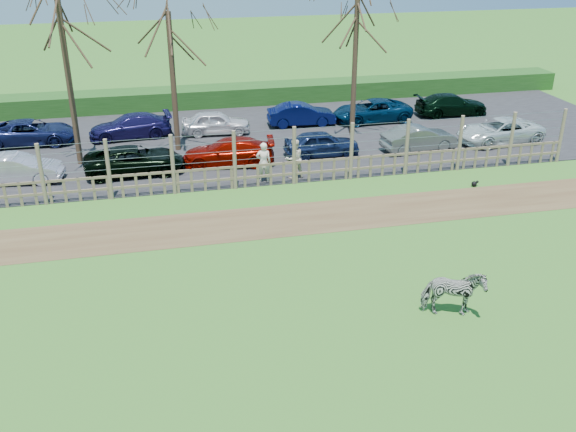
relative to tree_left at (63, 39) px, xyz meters
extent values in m
plane|color=#5D8B3B|center=(6.50, -12.50, -5.62)|extent=(120.00, 120.00, 0.00)
cube|color=brown|center=(6.50, -8.00, -5.61)|extent=(34.00, 2.80, 0.01)
cube|color=#232326|center=(6.50, 2.00, -5.60)|extent=(44.00, 13.00, 0.04)
cube|color=#1E4716|center=(6.50, 9.00, -5.07)|extent=(46.00, 2.00, 1.10)
cube|color=brown|center=(6.50, -4.50, -5.17)|extent=(30.00, 0.06, 0.10)
cube|color=brown|center=(6.50, -4.50, -4.67)|extent=(30.00, 0.06, 0.10)
cylinder|color=brown|center=(-1.00, -4.50, -4.37)|extent=(0.16, 0.16, 2.50)
cylinder|color=brown|center=(1.50, -4.50, -4.37)|extent=(0.16, 0.16, 2.50)
cylinder|color=brown|center=(4.00, -4.50, -4.37)|extent=(0.16, 0.16, 2.50)
cylinder|color=brown|center=(6.50, -4.50, -4.37)|extent=(0.16, 0.16, 2.50)
cylinder|color=brown|center=(9.00, -4.50, -4.37)|extent=(0.16, 0.16, 2.50)
cylinder|color=brown|center=(11.50, -4.50, -4.37)|extent=(0.16, 0.16, 2.50)
cylinder|color=brown|center=(14.00, -4.50, -4.37)|extent=(0.16, 0.16, 2.50)
cylinder|color=brown|center=(16.50, -4.50, -4.37)|extent=(0.16, 0.16, 2.50)
cylinder|color=brown|center=(19.00, -4.50, -4.37)|extent=(0.16, 0.16, 2.50)
cylinder|color=brown|center=(21.50, -4.50, -4.37)|extent=(0.16, 0.16, 2.50)
cylinder|color=gray|center=(6.50, -4.50, -4.37)|extent=(30.00, 0.02, 0.02)
cylinder|color=gray|center=(6.50, -4.50, -3.97)|extent=(30.00, 0.02, 0.02)
cylinder|color=gray|center=(6.50, -4.50, -3.57)|extent=(30.00, 0.02, 0.02)
cylinder|color=gray|center=(6.50, -4.50, -3.22)|extent=(30.00, 0.02, 0.02)
cylinder|color=#3D2B1E|center=(0.00, 0.00, -1.87)|extent=(0.26, 0.26, 7.50)
cylinder|color=#3D2B1E|center=(4.50, 1.00, -2.37)|extent=(0.26, 0.26, 6.50)
cylinder|color=#3D2B1E|center=(13.50, 1.50, -2.12)|extent=(0.26, 0.26, 7.00)
imported|color=gray|center=(11.03, -15.22, -4.90)|extent=(1.83, 1.19, 1.43)
imported|color=#F1DFC9|center=(7.78, -4.05, -4.71)|extent=(0.67, 0.48, 1.72)
imported|color=beige|center=(9.13, -3.95, -4.71)|extent=(0.98, 0.85, 1.72)
sphere|color=black|center=(16.30, -6.47, -5.50)|extent=(0.23, 0.23, 0.23)
sphere|color=black|center=(16.44, -6.47, -5.42)|extent=(0.11, 0.11, 0.11)
imported|color=#C2B6C2|center=(-2.36, -1.85, -4.98)|extent=(3.77, 1.69, 1.20)
imported|color=black|center=(2.46, -1.87, -4.98)|extent=(4.38, 2.13, 1.20)
imported|color=#8A0901|center=(6.61, -1.65, -4.98)|extent=(4.32, 2.20, 1.20)
imported|color=#131E41|center=(11.05, -1.44, -4.98)|extent=(3.54, 1.45, 1.20)
imported|color=#5F625C|center=(15.84, -1.68, -4.98)|extent=(3.75, 1.61, 1.20)
imported|color=silver|center=(20.24, -1.44, -4.98)|extent=(4.45, 2.30, 1.20)
imported|color=#131942|center=(-2.52, 3.47, -4.98)|extent=(4.42, 2.21, 1.20)
imported|color=#191448|center=(2.28, 3.43, -4.98)|extent=(4.28, 2.08, 1.20)
imported|color=silver|center=(6.61, 3.13, -4.98)|extent=(3.61, 1.66, 1.20)
imported|color=#070E3D|center=(11.31, 3.65, -4.98)|extent=(3.71, 1.48, 1.20)
imported|color=#072440|center=(15.30, 3.53, -4.98)|extent=(4.39, 2.14, 1.20)
imported|color=black|center=(20.15, 3.78, -4.98)|extent=(4.15, 1.73, 1.20)
camera|label=1|loc=(3.19, -29.12, 4.49)|focal=40.00mm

